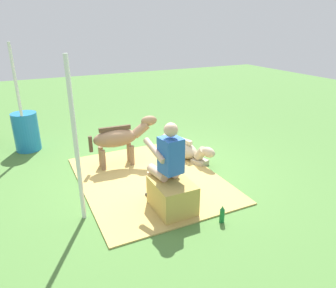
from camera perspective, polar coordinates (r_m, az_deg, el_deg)
ground_plane at (r=5.88m, az=-2.02°, el=-5.06°), size 24.00×24.00×0.00m
hay_patch at (r=5.59m, az=-3.39°, el=-6.40°), size 2.97×2.34×0.02m
hay_bale at (r=4.63m, az=0.77°, el=-9.54°), size 0.69×0.53×0.47m
person_seated at (r=4.52m, az=-0.31°, el=-3.06°), size 0.69×0.47×1.35m
pony_standing at (r=5.96m, az=-8.81°, el=1.14°), size 0.36×1.35×0.94m
pony_lying at (r=6.38m, az=2.88°, el=-0.99°), size 1.35×0.68×0.42m
soda_bottle at (r=4.50m, az=9.91°, el=-12.61°), size 0.07×0.07×0.26m
water_barrel at (r=7.38m, az=-24.59°, el=2.07°), size 0.52×0.52×0.83m
tent_pole_left at (r=4.24m, az=-16.59°, el=0.07°), size 0.06×0.06×2.29m
tent_pole_right at (r=6.98m, az=-25.68°, el=7.11°), size 0.06×0.06×2.29m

